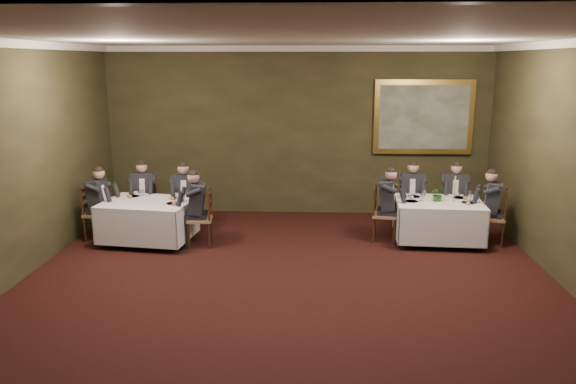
# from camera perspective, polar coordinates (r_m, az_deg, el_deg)

# --- Properties ---
(ground) EXTENTS (10.00, 10.00, 0.00)m
(ground) POSITION_cam_1_polar(r_m,az_deg,el_deg) (7.48, -0.34, -12.19)
(ground) COLOR black
(ground) RESTS_ON ground
(ceiling) EXTENTS (8.00, 10.00, 0.10)m
(ceiling) POSITION_cam_1_polar(r_m,az_deg,el_deg) (6.76, -0.38, 15.69)
(ceiling) COLOR silver
(ceiling) RESTS_ON back_wall
(back_wall) EXTENTS (8.00, 0.10, 3.50)m
(back_wall) POSITION_cam_1_polar(r_m,az_deg,el_deg) (11.84, 0.93, 6.16)
(back_wall) COLOR #2D2A16
(back_wall) RESTS_ON ground
(crown_molding) EXTENTS (8.00, 10.00, 0.12)m
(crown_molding) POSITION_cam_1_polar(r_m,az_deg,el_deg) (6.76, -0.38, 15.18)
(crown_molding) COLOR white
(crown_molding) RESTS_ON back_wall
(table_main) EXTENTS (1.59, 1.25, 0.67)m
(table_main) POSITION_cam_1_polar(r_m,az_deg,el_deg) (10.42, 15.02, -2.59)
(table_main) COLOR black
(table_main) RESTS_ON ground
(table_second) EXTENTS (1.69, 1.38, 0.67)m
(table_second) POSITION_cam_1_polar(r_m,az_deg,el_deg) (10.36, -14.03, -2.62)
(table_second) COLOR black
(table_second) RESTS_ON ground
(chair_main_backleft) EXTENTS (0.46, 0.44, 1.00)m
(chair_main_backleft) POSITION_cam_1_polar(r_m,az_deg,el_deg) (11.15, 12.30, -2.29)
(chair_main_backleft) COLOR #946C4B
(chair_main_backleft) RESTS_ON ground
(diner_main_backleft) EXTENTS (0.44, 0.50, 1.35)m
(diner_main_backleft) POSITION_cam_1_polar(r_m,az_deg,el_deg) (11.08, 12.36, -1.16)
(diner_main_backleft) COLOR black
(diner_main_backleft) RESTS_ON chair_main_backleft
(chair_main_backright) EXTENTS (0.51, 0.49, 1.00)m
(chair_main_backright) POSITION_cam_1_polar(r_m,az_deg,el_deg) (11.27, 16.41, -2.36)
(chair_main_backright) COLOR #946C4B
(chair_main_backright) RESTS_ON ground
(diner_main_backright) EXTENTS (0.48, 0.54, 1.35)m
(diner_main_backright) POSITION_cam_1_polar(r_m,az_deg,el_deg) (11.20, 16.49, -1.25)
(diner_main_backright) COLOR black
(diner_main_backright) RESTS_ON chair_main_backright
(chair_main_endleft) EXTENTS (0.49, 0.51, 1.00)m
(chair_main_endleft) POSITION_cam_1_polar(r_m,az_deg,el_deg) (10.35, 9.70, -3.37)
(chair_main_endleft) COLOR #946C4B
(chair_main_endleft) RESTS_ON ground
(diner_main_endleft) EXTENTS (0.54, 0.48, 1.35)m
(diner_main_endleft) POSITION_cam_1_polar(r_m,az_deg,el_deg) (10.29, 9.82, -2.16)
(diner_main_endleft) COLOR black
(diner_main_endleft) RESTS_ON chair_main_endleft
(chair_main_endright) EXTENTS (0.54, 0.55, 1.00)m
(chair_main_endright) POSITION_cam_1_polar(r_m,az_deg,el_deg) (10.66, 20.07, -3.53)
(chair_main_endright) COLOR #946C4B
(chair_main_endright) RESTS_ON ground
(diner_main_endright) EXTENTS (0.58, 0.53, 1.35)m
(diner_main_endright) POSITION_cam_1_polar(r_m,az_deg,el_deg) (10.60, 20.11, -2.34)
(diner_main_endright) COLOR black
(diner_main_endright) RESTS_ON chair_main_endright
(chair_sec_backleft) EXTENTS (0.49, 0.47, 1.00)m
(chair_sec_backleft) POSITION_cam_1_polar(r_m,az_deg,el_deg) (11.27, -14.30, -2.23)
(chair_sec_backleft) COLOR #946C4B
(chair_sec_backleft) RESTS_ON ground
(diner_sec_backleft) EXTENTS (0.46, 0.53, 1.35)m
(diner_sec_backleft) POSITION_cam_1_polar(r_m,az_deg,el_deg) (11.20, -14.37, -1.12)
(diner_sec_backleft) COLOR black
(diner_sec_backleft) RESTS_ON chair_sec_backleft
(chair_sec_backright) EXTENTS (0.48, 0.46, 1.00)m
(chair_sec_backright) POSITION_cam_1_polar(r_m,az_deg,el_deg) (10.96, -10.34, -2.47)
(chair_sec_backright) COLOR #946C4B
(chair_sec_backright) RESTS_ON ground
(diner_sec_backright) EXTENTS (0.45, 0.52, 1.35)m
(diner_sec_backright) POSITION_cam_1_polar(r_m,az_deg,el_deg) (10.89, -10.39, -1.33)
(diner_sec_backright) COLOR black
(diner_sec_backright) RESTS_ON chair_sec_backright
(chair_sec_endright) EXTENTS (0.46, 0.48, 1.00)m
(chair_sec_endright) POSITION_cam_1_polar(r_m,az_deg,el_deg) (10.06, -8.86, -3.84)
(chair_sec_endright) COLOR #946C4B
(chair_sec_endright) RESTS_ON ground
(diner_sec_endright) EXTENTS (0.51, 0.45, 1.35)m
(diner_sec_endright) POSITION_cam_1_polar(r_m,az_deg,el_deg) (10.00, -8.97, -2.59)
(diner_sec_endright) COLOR black
(diner_sec_endright) RESTS_ON chair_sec_endright
(chair_sec_endleft) EXTENTS (0.46, 0.48, 1.00)m
(chair_sec_endleft) POSITION_cam_1_polar(r_m,az_deg,el_deg) (10.84, -18.72, -3.15)
(chair_sec_endleft) COLOR #946C4B
(chair_sec_endleft) RESTS_ON ground
(diner_sec_endleft) EXTENTS (0.52, 0.45, 1.35)m
(diner_sec_endleft) POSITION_cam_1_polar(r_m,az_deg,el_deg) (10.77, -18.75, -1.98)
(diner_sec_endleft) COLOR black
(diner_sec_endleft) RESTS_ON chair_sec_endleft
(centerpiece) EXTENTS (0.30, 0.28, 0.28)m
(centerpiece) POSITION_cam_1_polar(r_m,az_deg,el_deg) (10.31, 14.98, -0.13)
(centerpiece) COLOR #2D5926
(centerpiece) RESTS_ON table_main
(candlestick) EXTENTS (0.07, 0.07, 0.47)m
(candlestick) POSITION_cam_1_polar(r_m,az_deg,el_deg) (10.39, 16.56, 0.04)
(candlestick) COLOR gold
(candlestick) RESTS_ON table_main
(place_setting_table_main) EXTENTS (0.33, 0.31, 0.14)m
(place_setting_table_main) POSITION_cam_1_polar(r_m,az_deg,el_deg) (10.62, 12.95, -0.25)
(place_setting_table_main) COLOR white
(place_setting_table_main) RESTS_ON table_main
(place_setting_table_second) EXTENTS (0.33, 0.31, 0.14)m
(place_setting_table_second) POSITION_cam_1_polar(r_m,az_deg,el_deg) (10.74, -15.15, -0.22)
(place_setting_table_second) COLOR white
(place_setting_table_second) RESTS_ON table_second
(painting) EXTENTS (2.03, 0.09, 1.52)m
(painting) POSITION_cam_1_polar(r_m,az_deg,el_deg) (11.95, 13.60, 7.39)
(painting) COLOR #E5C353
(painting) RESTS_ON back_wall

